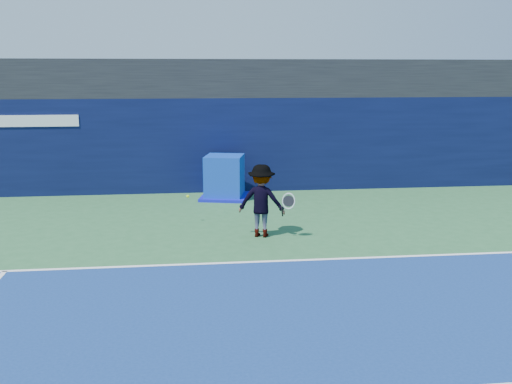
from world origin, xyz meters
TOP-DOWN VIEW (x-y plane):
  - ground at (0.00, 0.00)m, footprint 80.00×80.00m
  - baseline at (0.00, 3.00)m, footprint 24.00×0.10m
  - stadium_band at (0.00, 11.50)m, footprint 36.00×3.00m
  - back_wall_assembly at (-0.00, 10.50)m, footprint 36.00×1.03m
  - equipment_cart at (-0.35, 9.13)m, footprint 1.65×1.65m
  - tennis_player at (0.27, 4.88)m, footprint 1.37×0.95m
  - tennis_ball at (-1.45, 6.27)m, footprint 0.08×0.08m

SIDE VIEW (x-z plane):
  - ground at x=0.00m, z-range 0.00..0.00m
  - baseline at x=0.00m, z-range 0.01..0.01m
  - equipment_cart at x=-0.35m, z-range -0.06..1.26m
  - tennis_ball at x=-1.45m, z-range 0.67..0.74m
  - tennis_player at x=0.27m, z-range 0.00..1.71m
  - back_wall_assembly at x=0.00m, z-range 0.00..3.00m
  - stadium_band at x=0.00m, z-range 3.00..4.20m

